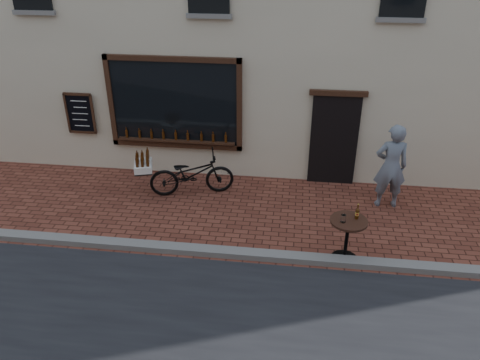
# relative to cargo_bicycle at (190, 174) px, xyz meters

# --- Properties ---
(ground) EXTENTS (90.00, 90.00, 0.00)m
(ground) POSITION_rel_cargo_bicycle_xyz_m (1.36, -2.45, -0.52)
(ground) COLOR #5A291D
(ground) RESTS_ON ground
(kerb) EXTENTS (90.00, 0.25, 0.12)m
(kerb) POSITION_rel_cargo_bicycle_xyz_m (1.36, -2.25, -0.46)
(kerb) COLOR slate
(kerb) RESTS_ON ground
(cargo_bicycle) EXTENTS (2.32, 1.22, 1.09)m
(cargo_bicycle) POSITION_rel_cargo_bicycle_xyz_m (0.00, 0.00, 0.00)
(cargo_bicycle) COLOR black
(cargo_bicycle) RESTS_ON ground
(bistro_table) EXTENTS (0.68, 0.68, 1.17)m
(bistro_table) POSITION_rel_cargo_bicycle_xyz_m (3.41, -2.10, 0.10)
(bistro_table) COLOR black
(bistro_table) RESTS_ON ground
(pedestrian) EXTENTS (0.74, 0.51, 1.93)m
(pedestrian) POSITION_rel_cargo_bicycle_xyz_m (4.45, 0.03, 0.44)
(pedestrian) COLOR slate
(pedestrian) RESTS_ON ground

